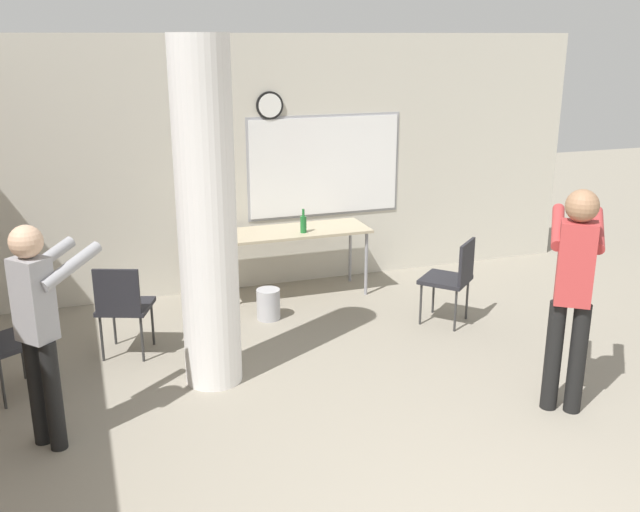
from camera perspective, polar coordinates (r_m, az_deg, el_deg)
name	(u,v)px	position (r m, az deg, el deg)	size (l,w,h in m)	color
wall_back	(252,165)	(7.99, -5.44, 7.26)	(8.00, 0.15, 2.80)	beige
support_pillar	(207,218)	(5.68, -9.05, 2.98)	(0.47, 0.47, 2.80)	white
folding_table	(285,235)	(7.73, -2.84, 1.65)	(1.84, 0.61, 0.75)	tan
bottle_on_table	(303,224)	(7.61, -1.34, 2.61)	(0.07, 0.07, 0.26)	#1E6B2D
waste_bin	(268,304)	(7.29, -4.15, -3.86)	(0.24, 0.24, 0.32)	#B2B2B7
chair_near_pillar	(123,303)	(6.55, -15.50, -3.66)	(0.57, 0.57, 0.87)	#232328
chair_mid_room	(453,275)	(7.16, 10.56, -1.50)	(0.62, 0.62, 0.87)	#232328
person_watching_back	(39,320)	(5.17, -21.56, -4.76)	(0.63, 0.60, 1.61)	black
person_playing_side	(573,284)	(5.59, 19.60, -2.10)	(0.63, 0.70, 1.74)	black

